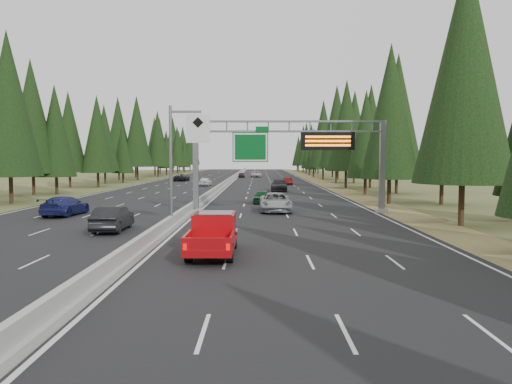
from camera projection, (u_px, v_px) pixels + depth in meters
road at (226, 185)px, 87.52m from camera, size 32.00×260.00×0.08m
shoulder_right at (328, 185)px, 87.42m from camera, size 3.60×260.00×0.06m
shoulder_left at (125, 185)px, 87.62m from camera, size 3.60×260.00×0.06m
median_barrier at (226, 183)px, 87.49m from camera, size 0.70×260.00×0.85m
sign_gantry at (297, 151)px, 42.10m from camera, size 16.75×0.98×7.80m
hov_sign_pole at (180, 158)px, 32.29m from camera, size 2.80×0.50×8.00m
tree_row_right at (365, 127)px, 76.25m from camera, size 11.76×243.13×18.96m
tree_row_left at (88, 129)px, 81.38m from camera, size 11.28×241.43×18.87m
silver_minivan at (276, 202)px, 43.12m from camera, size 2.74×5.85×1.62m
red_pickup at (214, 231)px, 24.16m from camera, size 2.12×5.92×1.93m
car_ahead_green at (262, 197)px, 51.25m from camera, size 1.97×4.09×1.35m
car_ahead_dkred at (288, 181)px, 87.32m from camera, size 1.67×3.95×1.27m
car_ahead_dkgrey at (279, 185)px, 70.66m from camera, size 2.57×5.75×1.64m
car_ahead_white at (256, 174)px, 123.84m from camera, size 2.73×5.48×1.49m
car_ahead_far at (241, 175)px, 120.72m from camera, size 1.63×3.83×1.29m
car_onc_near at (113, 219)px, 31.58m from camera, size 1.77×4.82×1.58m
car_onc_blue at (65, 206)px, 40.17m from camera, size 2.63×5.55×1.56m
car_onc_white at (205, 182)px, 83.97m from camera, size 2.10×4.37×1.44m
car_onc_far at (182, 177)px, 102.13m from camera, size 2.86×5.46×1.47m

